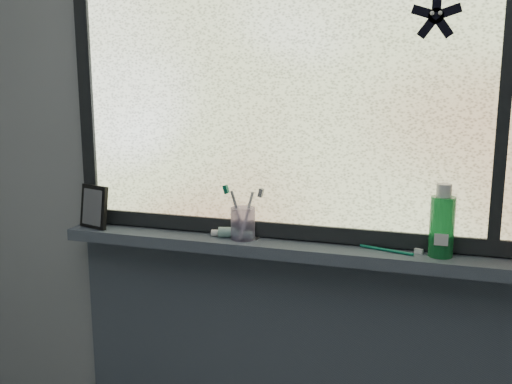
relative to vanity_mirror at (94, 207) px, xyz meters
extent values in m
cube|color=#9EA3A8|center=(0.73, 0.09, 0.15)|extent=(3.00, 0.01, 2.50)
cube|color=#485260|center=(0.73, 0.02, -0.10)|extent=(1.62, 0.14, 0.04)
cube|color=silver|center=(0.73, 0.07, 0.43)|extent=(1.50, 0.01, 1.00)
cube|color=black|center=(0.73, 0.06, -0.05)|extent=(1.60, 0.03, 0.05)
cube|color=black|center=(-0.05, 0.06, 0.43)|extent=(0.05, 0.03, 1.10)
cube|color=black|center=(1.33, 0.06, 0.43)|extent=(0.03, 0.03, 1.00)
cube|color=black|center=(0.00, 0.00, 0.00)|extent=(0.14, 0.09, 0.15)
cylinder|color=#AF9DD0|center=(0.56, 0.02, -0.02)|extent=(0.08, 0.08, 0.11)
cylinder|color=#1C9342|center=(1.18, 0.02, 0.03)|extent=(0.09, 0.09, 0.18)
camera|label=1|loc=(1.16, -1.71, 0.44)|focal=40.00mm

